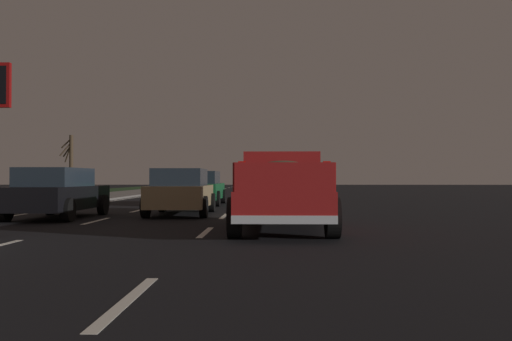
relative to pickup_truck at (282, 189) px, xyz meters
name	(u,v)px	position (x,y,z in m)	size (l,w,h in m)	color
ground	(206,202)	(14.87, 3.50, -0.98)	(144.00, 144.00, 0.00)	black
sidewalk_shoulder	(61,201)	(14.87, 10.95, -0.92)	(108.00, 4.00, 0.12)	slate
lane_markings	(157,200)	(17.66, 6.59, -0.98)	(108.00, 7.04, 0.01)	silver
pickup_truck	(282,189)	(0.00, 0.00, 0.00)	(5.44, 2.31, 1.87)	maroon
sedan_tan	(181,191)	(5.28, 3.25, -0.20)	(4.44, 2.08, 1.54)	#9E845B
sedan_black	(57,193)	(3.61, 6.79, -0.20)	(4.44, 2.10, 1.54)	black
sedan_green	(201,188)	(12.05, 3.42, -0.20)	(4.41, 2.04, 1.54)	#14592D
bare_tree_far	(71,163)	(25.92, 14.49, 1.33)	(1.04, 0.95, 4.32)	#423323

